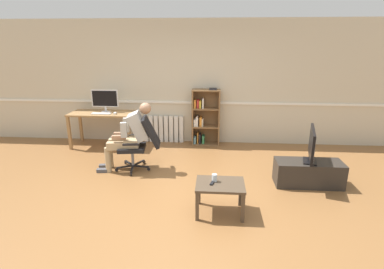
{
  "coord_description": "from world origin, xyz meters",
  "views": [
    {
      "loc": [
        0.53,
        -4.08,
        2.2
      ],
      "look_at": [
        0.15,
        0.85,
        0.7
      ],
      "focal_mm": 28.31,
      "sensor_mm": 36.0,
      "label": 1
    }
  ],
  "objects_px": {
    "person_seated": "(130,135)",
    "computer_desk": "(103,117)",
    "keyboard": "(101,114)",
    "radiator": "(164,129)",
    "bookshelf": "(204,118)",
    "tv_stand": "(308,173)",
    "coffee_table": "(220,188)",
    "spare_remote": "(212,183)",
    "imac_monitor": "(105,99)",
    "computer_mouse": "(115,113)",
    "tv_screen": "(312,145)",
    "office_chair": "(141,141)",
    "drinking_glass": "(214,178)"
  },
  "relations": [
    {
      "from": "office_chair",
      "to": "tv_stand",
      "type": "xyz_separation_m",
      "value": [
        2.82,
        -0.42,
        -0.32
      ]
    },
    {
      "from": "keyboard",
      "to": "coffee_table",
      "type": "bearing_deg",
      "value": -44.51
    },
    {
      "from": "tv_screen",
      "to": "coffee_table",
      "type": "xyz_separation_m",
      "value": [
        -1.43,
        -0.96,
        -0.31
      ]
    },
    {
      "from": "spare_remote",
      "to": "drinking_glass",
      "type": "bearing_deg",
      "value": 79.91
    },
    {
      "from": "bookshelf",
      "to": "person_seated",
      "type": "relative_size",
      "value": 1.04
    },
    {
      "from": "coffee_table",
      "to": "keyboard",
      "type": "bearing_deg",
      "value": 135.49
    },
    {
      "from": "keyboard",
      "to": "imac_monitor",
      "type": "bearing_deg",
      "value": 83.87
    },
    {
      "from": "computer_mouse",
      "to": "coffee_table",
      "type": "distance_m",
      "value": 3.33
    },
    {
      "from": "imac_monitor",
      "to": "radiator",
      "type": "bearing_deg",
      "value": 14.43
    },
    {
      "from": "bookshelf",
      "to": "person_seated",
      "type": "distance_m",
      "value": 1.98
    },
    {
      "from": "imac_monitor",
      "to": "office_chair",
      "type": "height_order",
      "value": "imac_monitor"
    },
    {
      "from": "bookshelf",
      "to": "office_chair",
      "type": "distance_m",
      "value": 1.85
    },
    {
      "from": "radiator",
      "to": "drinking_glass",
      "type": "xyz_separation_m",
      "value": [
        1.18,
        -2.93,
        0.18
      ]
    },
    {
      "from": "computer_desk",
      "to": "drinking_glass",
      "type": "bearing_deg",
      "value": -45.99
    },
    {
      "from": "computer_desk",
      "to": "tv_stand",
      "type": "height_order",
      "value": "computer_desk"
    },
    {
      "from": "imac_monitor",
      "to": "computer_mouse",
      "type": "relative_size",
      "value": 5.86
    },
    {
      "from": "person_seated",
      "to": "radiator",
      "type": "bearing_deg",
      "value": 160.45
    },
    {
      "from": "keyboard",
      "to": "radiator",
      "type": "relative_size",
      "value": 0.45
    },
    {
      "from": "computer_desk",
      "to": "tv_stand",
      "type": "bearing_deg",
      "value": -22.46
    },
    {
      "from": "tv_screen",
      "to": "drinking_glass",
      "type": "xyz_separation_m",
      "value": [
        -1.51,
        -0.9,
        -0.2
      ]
    },
    {
      "from": "radiator",
      "to": "person_seated",
      "type": "height_order",
      "value": "person_seated"
    },
    {
      "from": "tv_screen",
      "to": "drinking_glass",
      "type": "height_order",
      "value": "tv_screen"
    },
    {
      "from": "tv_screen",
      "to": "person_seated",
      "type": "bearing_deg",
      "value": 96.51
    },
    {
      "from": "person_seated",
      "to": "computer_desk",
      "type": "bearing_deg",
      "value": -150.9
    },
    {
      "from": "radiator",
      "to": "office_chair",
      "type": "height_order",
      "value": "office_chair"
    },
    {
      "from": "radiator",
      "to": "computer_mouse",
      "type": "bearing_deg",
      "value": -151.69
    },
    {
      "from": "keyboard",
      "to": "bookshelf",
      "type": "distance_m",
      "value": 2.22
    },
    {
      "from": "bookshelf",
      "to": "drinking_glass",
      "type": "xyz_separation_m",
      "value": [
        0.25,
        -2.83,
        -0.12
      ]
    },
    {
      "from": "imac_monitor",
      "to": "drinking_glass",
      "type": "height_order",
      "value": "imac_monitor"
    },
    {
      "from": "computer_desk",
      "to": "office_chair",
      "type": "height_order",
      "value": "office_chair"
    },
    {
      "from": "tv_stand",
      "to": "radiator",
      "type": "bearing_deg",
      "value": 142.95
    },
    {
      "from": "computer_mouse",
      "to": "radiator",
      "type": "relative_size",
      "value": 0.11
    },
    {
      "from": "imac_monitor",
      "to": "tv_stand",
      "type": "xyz_separation_m",
      "value": [
        3.9,
        -1.71,
        -0.84
      ]
    },
    {
      "from": "imac_monitor",
      "to": "radiator",
      "type": "distance_m",
      "value": 1.45
    },
    {
      "from": "computer_desk",
      "to": "person_seated",
      "type": "relative_size",
      "value": 1.12
    },
    {
      "from": "coffee_table",
      "to": "bookshelf",
      "type": "bearing_deg",
      "value": 96.43
    },
    {
      "from": "tv_stand",
      "to": "coffee_table",
      "type": "xyz_separation_m",
      "value": [
        -1.43,
        -0.96,
        0.16
      ]
    },
    {
      "from": "radiator",
      "to": "coffee_table",
      "type": "height_order",
      "value": "radiator"
    },
    {
      "from": "computer_mouse",
      "to": "office_chair",
      "type": "xyz_separation_m",
      "value": [
        0.81,
        -1.09,
        -0.25
      ]
    },
    {
      "from": "person_seated",
      "to": "drinking_glass",
      "type": "height_order",
      "value": "person_seated"
    },
    {
      "from": "keyboard",
      "to": "bookshelf",
      "type": "bearing_deg",
      "value": 11.28
    },
    {
      "from": "computer_desk",
      "to": "coffee_table",
      "type": "distance_m",
      "value": 3.63
    },
    {
      "from": "imac_monitor",
      "to": "person_seated",
      "type": "relative_size",
      "value": 0.48
    },
    {
      "from": "spare_remote",
      "to": "person_seated",
      "type": "bearing_deg",
      "value": 151.79
    },
    {
      "from": "drinking_glass",
      "to": "tv_screen",
      "type": "bearing_deg",
      "value": 30.89
    },
    {
      "from": "coffee_table",
      "to": "person_seated",
      "type": "bearing_deg",
      "value": 139.45
    },
    {
      "from": "keyboard",
      "to": "tv_screen",
      "type": "bearing_deg",
      "value": -20.87
    },
    {
      "from": "tv_stand",
      "to": "spare_remote",
      "type": "distance_m",
      "value": 1.82
    },
    {
      "from": "person_seated",
      "to": "coffee_table",
      "type": "distance_m",
      "value": 2.1
    },
    {
      "from": "computer_desk",
      "to": "imac_monitor",
      "type": "distance_m",
      "value": 0.39
    }
  ]
}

